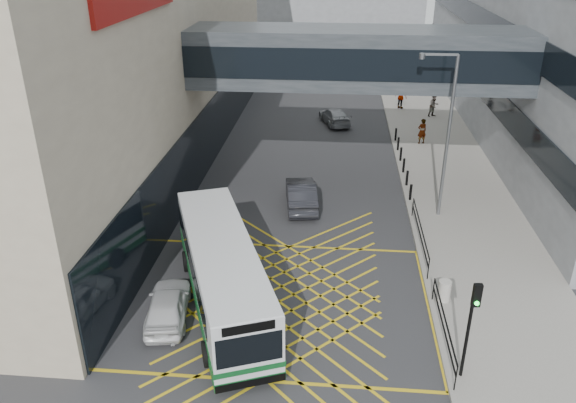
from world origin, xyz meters
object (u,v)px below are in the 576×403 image
(pedestrian_a, at_px, (422,131))
(pedestrian_b, at_px, (434,106))
(car_dark, at_px, (301,194))
(street_lamp, at_px, (445,128))
(bus, at_px, (222,270))
(car_white, at_px, (168,305))
(pedestrian_c, at_px, (401,97))
(car_silver, at_px, (335,116))
(litter_bin, at_px, (444,291))
(traffic_light, at_px, (472,317))

(pedestrian_a, xyz_separation_m, pedestrian_b, (1.77, 6.73, 0.00))
(car_dark, distance_m, street_lamp, 8.24)
(bus, relative_size, street_lamp, 1.25)
(car_white, height_order, pedestrian_c, pedestrian_c)
(pedestrian_a, bearing_deg, car_silver, -57.88)
(car_silver, relative_size, pedestrian_a, 2.33)
(litter_bin, relative_size, pedestrian_b, 0.49)
(car_dark, bearing_deg, pedestrian_c, -117.73)
(bus, distance_m, pedestrian_b, 29.09)
(car_silver, bearing_deg, litter_bin, 84.20)
(street_lamp, distance_m, litter_bin, 8.93)
(bus, bearing_deg, car_dark, 54.20)
(car_white, bearing_deg, pedestrian_c, -119.93)
(car_silver, bearing_deg, car_white, 59.70)
(litter_bin, bearing_deg, street_lamp, 84.40)
(pedestrian_a, bearing_deg, pedestrian_b, -126.06)
(car_silver, distance_m, litter_bin, 24.04)
(pedestrian_a, xyz_separation_m, pedestrian_c, (-0.67, 8.83, 0.07))
(car_dark, relative_size, traffic_light, 1.24)
(car_silver, bearing_deg, traffic_light, 82.28)
(bus, height_order, traffic_light, traffic_light)
(car_white, relative_size, pedestrian_b, 2.28)
(bus, xyz_separation_m, car_dark, (2.47, 9.21, -0.81))
(car_silver, height_order, street_lamp, street_lamp)
(car_white, distance_m, traffic_light, 11.06)
(car_white, height_order, car_dark, car_dark)
(traffic_light, height_order, street_lamp, street_lamp)
(pedestrian_c, bearing_deg, pedestrian_b, 178.31)
(street_lamp, bearing_deg, pedestrian_a, 85.72)
(car_white, distance_m, litter_bin, 10.89)
(pedestrian_b, bearing_deg, street_lamp, -129.96)
(litter_bin, distance_m, pedestrian_c, 27.86)
(bus, height_order, car_white, bus)
(car_white, xyz_separation_m, car_dark, (4.38, 10.42, 0.08))
(pedestrian_b, bearing_deg, bus, -146.59)
(car_white, distance_m, pedestrian_b, 31.01)
(car_dark, xyz_separation_m, street_lamp, (7.08, -0.64, 4.17))
(bus, xyz_separation_m, pedestrian_a, (10.19, 19.79, -0.49))
(pedestrian_b, bearing_deg, car_white, -148.90)
(car_dark, height_order, pedestrian_b, pedestrian_b)
(bus, relative_size, litter_bin, 11.90)
(car_silver, distance_m, street_lamp, 17.24)
(litter_bin, height_order, pedestrian_b, pedestrian_b)
(car_dark, relative_size, pedestrian_a, 2.61)
(street_lamp, bearing_deg, pedestrian_c, 89.06)
(car_dark, relative_size, pedestrian_c, 2.43)
(traffic_light, distance_m, pedestrian_c, 32.28)
(litter_bin, bearing_deg, traffic_light, -91.06)
(street_lamp, xyz_separation_m, pedestrian_c, (-0.03, 20.05, -3.78))
(car_dark, bearing_deg, litter_bin, 119.08)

